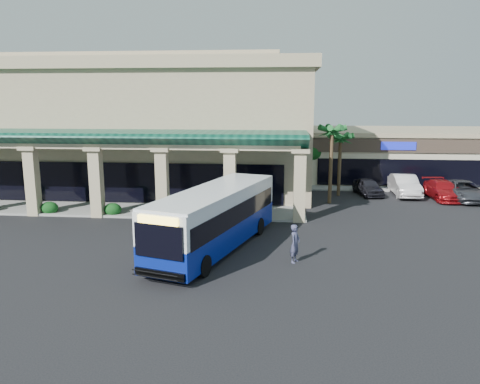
# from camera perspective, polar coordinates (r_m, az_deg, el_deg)

# --- Properties ---
(ground) EXTENTS (110.00, 110.00, 0.00)m
(ground) POSITION_cam_1_polar(r_m,az_deg,el_deg) (26.22, -5.81, -6.14)
(ground) COLOR black
(main_building) EXTENTS (30.80, 14.80, 11.35)m
(main_building) POSITION_cam_1_polar(r_m,az_deg,el_deg) (42.63, -12.42, 8.07)
(main_building) COLOR tan
(main_building) RESTS_ON ground
(arcade) EXTENTS (30.00, 6.20, 5.70)m
(arcade) POSITION_cam_1_polar(r_m,az_deg,el_deg) (34.28, -16.90, 2.42)
(arcade) COLOR #0A3F2F
(arcade) RESTS_ON ground
(strip_mall) EXTENTS (22.50, 12.50, 4.90)m
(strip_mall) POSITION_cam_1_polar(r_m,az_deg,el_deg) (50.53, 20.40, 4.40)
(strip_mall) COLOR beige
(strip_mall) RESTS_ON ground
(palm_0) EXTENTS (2.40, 2.40, 6.60)m
(palm_0) POSITION_cam_1_polar(r_m,az_deg,el_deg) (35.99, 11.03, 3.81)
(palm_0) COLOR #175923
(palm_0) RESTS_ON ground
(palm_1) EXTENTS (2.40, 2.40, 5.80)m
(palm_1) POSITION_cam_1_polar(r_m,az_deg,el_deg) (39.11, 12.06, 3.75)
(palm_1) COLOR #175923
(palm_1) RESTS_ON ground
(broadleaf_tree) EXTENTS (2.60, 2.60, 4.81)m
(broadleaf_tree) POSITION_cam_1_polar(r_m,az_deg,el_deg) (43.94, 8.71, 4.00)
(broadleaf_tree) COLOR #0E3D11
(broadleaf_tree) RESTS_ON ground
(transit_bus) EXTENTS (5.94, 11.87, 3.24)m
(transit_bus) POSITION_cam_1_polar(r_m,az_deg,el_deg) (24.59, -3.00, -3.35)
(transit_bus) COLOR navy
(transit_bus) RESTS_ON ground
(pedestrian) EXTENTS (0.68, 0.81, 1.89)m
(pedestrian) POSITION_cam_1_polar(r_m,az_deg,el_deg) (22.90, 6.73, -6.26)
(pedestrian) COLOR #404161
(pedestrian) RESTS_ON ground
(car_silver) EXTENTS (2.38, 4.33, 1.40)m
(car_silver) POSITION_cam_1_polar(r_m,az_deg,el_deg) (40.22, 15.34, 0.62)
(car_silver) COLOR black
(car_silver) RESTS_ON ground
(car_white) EXTENTS (1.87, 5.22, 1.72)m
(car_white) POSITION_cam_1_polar(r_m,az_deg,el_deg) (40.90, 19.41, 0.78)
(car_white) COLOR white
(car_white) RESTS_ON ground
(car_red) EXTENTS (2.30, 5.15, 1.47)m
(car_red) POSITION_cam_1_polar(r_m,az_deg,el_deg) (40.52, 23.48, 0.21)
(car_red) COLOR #9F1016
(car_red) RESTS_ON ground
(car_gray) EXTENTS (2.67, 5.55, 1.53)m
(car_gray) POSITION_cam_1_polar(r_m,az_deg,el_deg) (40.83, 25.51, 0.17)
(car_gray) COLOR #3C3E45
(car_gray) RESTS_ON ground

